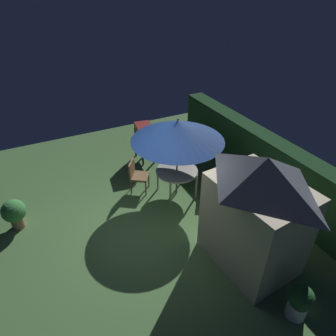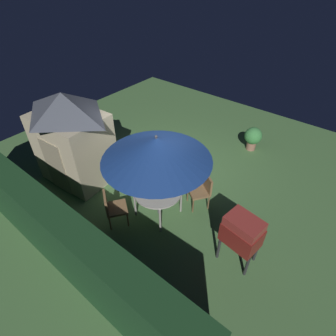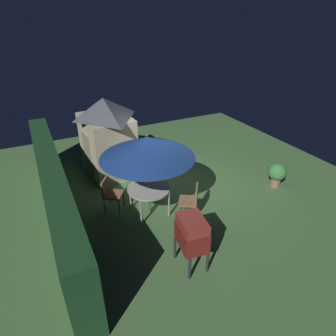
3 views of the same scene
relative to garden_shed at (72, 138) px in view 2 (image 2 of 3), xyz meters
The scene contains 10 objects.
ground_plane 2.80m from the garden_shed, 139.12° to the right, with size 11.00×11.00×0.00m, color #47703D.
hedge_backdrop 2.69m from the garden_shed, 135.23° to the left, with size 7.02×0.52×1.63m.
garden_shed is the anchor object (origin of this frame).
patio_table 2.71m from the garden_shed, behind, with size 1.10×1.10×0.75m.
patio_umbrella 2.72m from the garden_shed, behind, with size 2.31×2.31×2.22m.
bbq_grill 4.71m from the garden_shed, behind, with size 0.77×0.60×1.20m.
chair_near_shed 2.22m from the garden_shed, 164.46° to the left, with size 0.64×0.65×0.90m.
chair_far_side 3.55m from the garden_shed, 159.79° to the right, with size 0.64×0.65×0.90m.
potted_plant_by_shed 5.37m from the garden_shed, 126.50° to the right, with size 0.54×0.54×0.77m.
potted_plant_by_grill 1.63m from the garden_shed, ahead, with size 0.42×0.42×0.73m.
Camera 2 is at (-3.69, 4.62, 4.96)m, focal length 28.58 mm.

